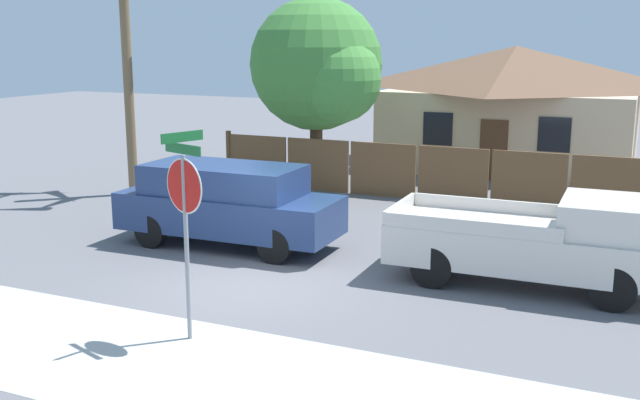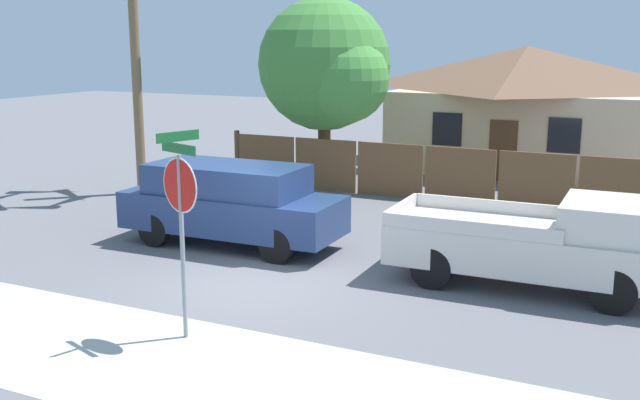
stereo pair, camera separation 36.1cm
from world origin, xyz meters
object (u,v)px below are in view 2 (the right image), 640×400
orange_pickup (542,243)px  palm_tree (133,10)px  stop_sign (181,200)px  house (525,105)px  red_suv (231,202)px  oak_tree (329,68)px

orange_pickup → palm_tree: bearing=162.1°
stop_sign → orange_pickup: bearing=65.6°
house → red_suv: bearing=-105.6°
oak_tree → stop_sign: (3.23, -12.16, -1.50)m
palm_tree → stop_sign: size_ratio=1.93×
oak_tree → red_suv: (1.00, -7.29, -2.70)m
oak_tree → red_suv: size_ratio=1.16×
oak_tree → orange_pickup: (7.79, -7.28, -2.83)m
red_suv → palm_tree: bearing=145.0°
stop_sign → house: bearing=103.8°
palm_tree → stop_sign: bearing=-47.9°
palm_tree → stop_sign: palm_tree is taller
palm_tree → orange_pickup: palm_tree is taller
house → oak_tree: 8.13m
oak_tree → palm_tree: size_ratio=0.94×
oak_tree → stop_sign: 12.67m
palm_tree → red_suv: 8.01m
oak_tree → red_suv: bearing=-82.2°
house → stop_sign: 18.62m
oak_tree → palm_tree: (-4.56, -3.55, 1.68)m
oak_tree → orange_pickup: oak_tree is taller
house → red_suv: size_ratio=1.80×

